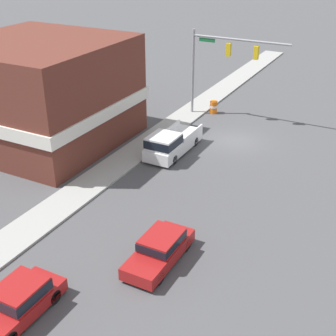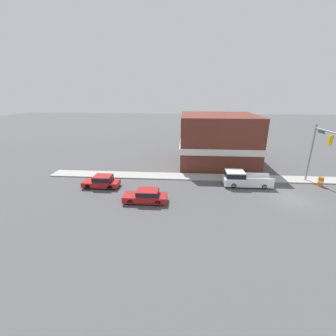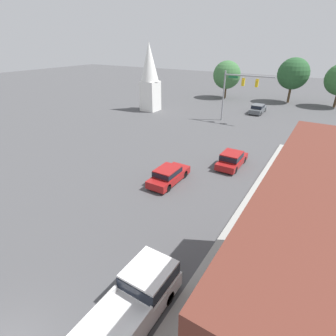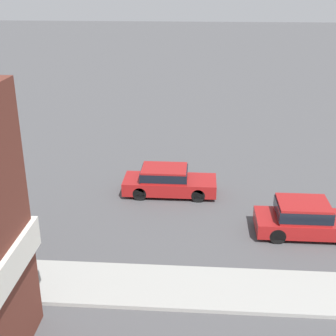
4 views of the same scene
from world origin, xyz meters
The scene contains 2 objects.
car_lead centered at (-1.92, 15.60, 0.73)m, with size 1.77×4.53×1.40m.
car_oncoming centered at (1.58, 21.56, 0.76)m, with size 1.85×4.28×1.47m.
Camera 4 is at (19.03, 17.13, 9.95)m, focal length 50.00 mm.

